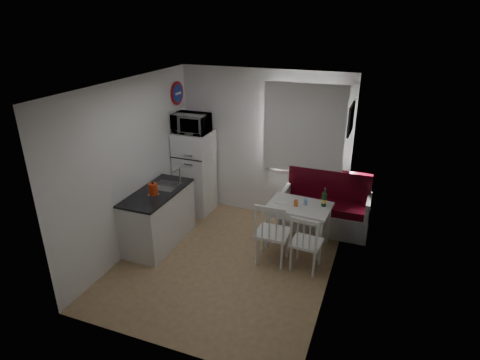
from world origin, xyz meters
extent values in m
cube|color=#94724E|center=(0.00, 0.00, 0.00)|extent=(3.00, 3.50, 0.02)
cube|color=white|center=(0.00, 0.00, 2.60)|extent=(3.00, 3.50, 0.02)
cube|color=white|center=(0.00, 1.75, 1.30)|extent=(3.00, 0.02, 2.60)
cube|color=white|center=(0.00, -1.75, 1.30)|extent=(3.00, 0.02, 2.60)
cube|color=white|center=(-1.50, 0.00, 1.30)|extent=(0.02, 3.50, 2.60)
cube|color=white|center=(1.50, 0.00, 1.30)|extent=(0.02, 3.50, 2.60)
cube|color=silver|center=(0.70, 1.72, 1.62)|extent=(1.22, 0.06, 1.47)
cube|color=white|center=(0.70, 1.65, 1.68)|extent=(1.35, 0.02, 1.50)
cube|color=silver|center=(-1.20, 0.15, 0.43)|extent=(0.60, 1.30, 0.86)
cube|color=black|center=(-1.20, 0.15, 0.89)|extent=(0.62, 1.32, 0.03)
cube|color=#99999E|center=(-1.18, 0.40, 0.85)|extent=(0.40, 0.40, 0.10)
cylinder|color=silver|center=(-1.02, 0.58, 1.03)|extent=(0.02, 0.02, 0.26)
cylinder|color=navy|center=(-1.47, 1.45, 2.15)|extent=(0.03, 0.40, 0.40)
cube|color=black|center=(1.48, 1.10, 2.05)|extent=(0.04, 0.52, 0.42)
cube|color=silver|center=(1.19, 1.48, 0.20)|extent=(1.43, 0.55, 0.40)
cube|color=#4F0613|center=(1.19, 1.48, 0.46)|extent=(1.37, 0.51, 0.13)
cube|color=#4F0613|center=(1.19, 1.69, 0.77)|extent=(1.37, 0.11, 0.51)
cube|color=silver|center=(0.88, 0.86, 0.69)|extent=(0.98, 0.71, 0.04)
cube|color=silver|center=(0.88, 0.86, 0.61)|extent=(0.88, 0.61, 0.11)
cylinder|color=silver|center=(0.88, 0.86, 0.33)|extent=(0.06, 0.06, 0.67)
cube|color=silver|center=(0.63, 0.29, 0.48)|extent=(0.48, 0.45, 0.04)
cube|color=silver|center=(0.63, 0.09, 0.74)|extent=(0.44, 0.05, 0.49)
cube|color=silver|center=(1.13, 0.29, 0.42)|extent=(0.45, 0.43, 0.04)
cube|color=silver|center=(1.13, 0.11, 0.66)|extent=(0.40, 0.07, 0.43)
cube|color=white|center=(-1.18, 1.40, 0.76)|extent=(0.60, 0.60, 1.51)
imported|color=white|center=(-1.18, 1.35, 1.68)|extent=(0.60, 0.41, 0.33)
cylinder|color=red|center=(-1.15, -0.01, 1.01)|extent=(0.16, 0.16, 0.22)
cylinder|color=orange|center=(0.83, 0.81, 0.76)|extent=(0.06, 0.06, 0.10)
cylinder|color=#82B5DE|center=(0.96, 0.91, 0.75)|extent=(0.06, 0.06, 0.10)
cylinder|color=white|center=(0.58, 0.88, 0.71)|extent=(0.23, 0.23, 0.02)
camera|label=1|loc=(1.99, -4.61, 3.45)|focal=30.00mm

